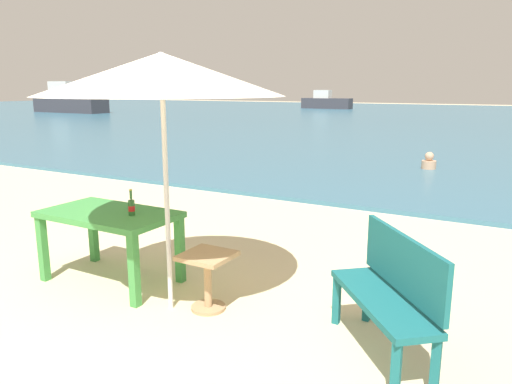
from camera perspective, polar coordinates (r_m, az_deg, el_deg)
name	(u,v)px	position (r m, az deg, el deg)	size (l,w,h in m)	color
ground_plane	(130,336)	(4.31, -14.58, -16.09)	(120.00, 120.00, 0.00)	beige
sea_water	(480,120)	(32.85, 24.89, 7.70)	(120.00, 50.00, 0.08)	#386B84
picnic_table_green	(109,222)	(5.25, -16.87, -3.38)	(1.40, 0.80, 0.76)	#3D8C42
beer_bottle_amber	(131,206)	(4.99, -14.44, -1.62)	(0.07, 0.07, 0.26)	#2D662D
patio_umbrella	(162,75)	(4.26, -11.04, 13.39)	(2.10, 2.10, 2.30)	silver
side_table_wood	(208,273)	(4.50, -5.71, -9.47)	(0.44, 0.44, 0.54)	tan
bench_teal_center	(390,288)	(3.83, 15.52, -10.87)	(1.05, 1.15, 0.95)	#196066
swimmer_person	(429,162)	(12.41, 19.68, 3.31)	(0.34, 0.34, 0.41)	tan
boat_fishing_trawler	(326,102)	(45.17, 8.24, 10.44)	(4.53, 1.24, 1.65)	#38383F
boat_sailboat	(69,101)	(40.61, -21.11, 9.93)	(6.46, 1.76, 2.35)	#38383F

